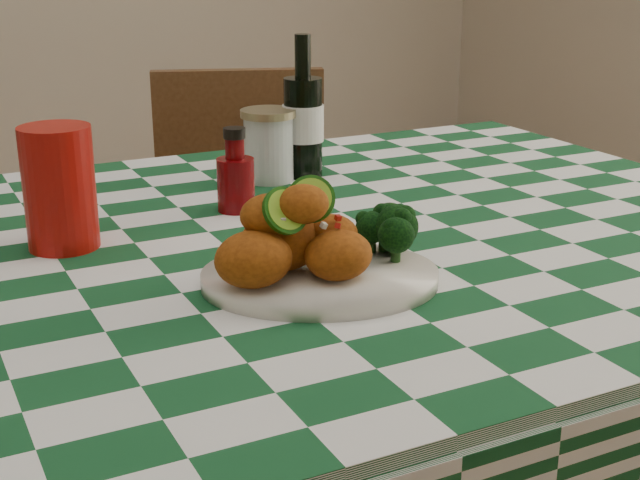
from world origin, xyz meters
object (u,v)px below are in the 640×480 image
plate (320,278)px  red_tumbler (59,188)px  fried_chicken_pile (299,231)px  mason_jar (269,145)px  beer_bottle (303,107)px  ketchup_bottle (235,170)px  wooden_chair_right (246,274)px

plate → red_tumbler: red_tumbler is taller
fried_chicken_pile → mason_jar: 0.48m
beer_bottle → ketchup_bottle: bearing=-141.8°
ketchup_bottle → beer_bottle: bearing=38.2°
plate → fried_chicken_pile: bearing=180.0°
red_tumbler → mason_jar: red_tumbler is taller
plate → mason_jar: (0.14, 0.46, 0.05)m
red_tumbler → wooden_chair_right: 0.93m
plate → fried_chicken_pile: size_ratio=1.67×
wooden_chair_right → fried_chicken_pile: bearing=-88.3°
ketchup_bottle → beer_bottle: size_ratio=0.53×
plate → fried_chicken_pile: fried_chicken_pile is taller
fried_chicken_pile → wooden_chair_right: fried_chicken_pile is taller
ketchup_bottle → fried_chicken_pile: bearing=-99.0°
mason_jar → wooden_chair_right: bearing=73.5°
plate → beer_bottle: size_ratio=1.17×
red_tumbler → beer_bottle: 0.48m
fried_chicken_pile → beer_bottle: 0.51m
plate → ketchup_bottle: bearing=85.6°
wooden_chair_right → ketchup_bottle: bearing=-92.8°
red_tumbler → wooden_chair_right: size_ratio=0.18×
plate → fried_chicken_pile: (-0.03, 0.00, 0.06)m
fried_chicken_pile → mason_jar: size_ratio=1.39×
red_tumbler → ketchup_bottle: (0.26, 0.05, -0.02)m
plate → wooden_chair_right: (0.27, 0.92, -0.36)m
mason_jar → wooden_chair_right: (0.14, 0.47, -0.41)m
red_tumbler → wooden_chair_right: bearing=52.1°
beer_bottle → wooden_chair_right: beer_bottle is taller
fried_chicken_pile → red_tumbler: (-0.21, 0.27, 0.01)m
fried_chicken_pile → red_tumbler: bearing=127.8°
mason_jar → wooden_chair_right: size_ratio=0.13×
plate → mason_jar: bearing=73.4°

